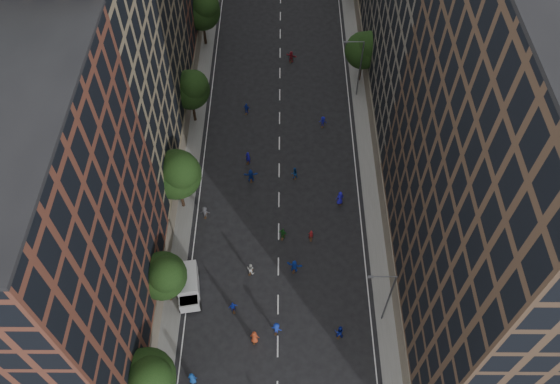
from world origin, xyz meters
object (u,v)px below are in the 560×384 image
at_px(streetlamp_far, 359,66).
at_px(skater_0, 192,378).
at_px(skater_2, 339,332).
at_px(streetlamp_near, 387,296).
at_px(cargo_van, 188,286).

bearing_deg(streetlamp_far, skater_0, -114.97).
xyz_separation_m(skater_0, skater_2, (14.10, 4.64, 0.07)).
height_order(streetlamp_far, skater_2, streetlamp_far).
height_order(streetlamp_near, cargo_van, streetlamp_near).
bearing_deg(skater_2, streetlamp_far, -87.48).
distance_m(streetlamp_near, streetlamp_far, 33.00).
height_order(cargo_van, skater_2, cargo_van).
relative_size(streetlamp_far, cargo_van, 1.79).
relative_size(streetlamp_far, skater_2, 4.73).
bearing_deg(cargo_van, skater_2, -25.78).
xyz_separation_m(streetlamp_near, streetlamp_far, (0.00, 33.00, 0.00)).
xyz_separation_m(cargo_van, skater_0, (1.30, -9.37, -0.46)).
distance_m(streetlamp_near, skater_0, 19.95).
bearing_deg(streetlamp_near, cargo_van, 171.61).
height_order(cargo_van, skater_0, cargo_van).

